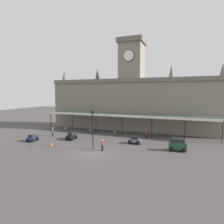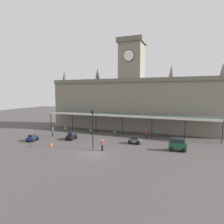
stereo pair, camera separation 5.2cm
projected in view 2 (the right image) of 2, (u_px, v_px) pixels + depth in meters
ground_plane at (94, 154)px, 26.07m from camera, size 140.00×140.00×0.00m
station_building at (131, 101)px, 42.59m from camera, size 37.09×5.70×19.69m
entrance_canopy at (124, 115)px, 38.20m from camera, size 34.27×3.26×4.06m
car_navy_sedan at (32, 138)px, 32.74m from camera, size 1.63×2.12×1.19m
car_black_estate at (72, 136)px, 33.87m from camera, size 1.64×2.30×1.27m
car_green_van at (177, 145)px, 27.16m from camera, size 2.48×1.76×1.77m
car_grey_sedan at (135, 141)px, 31.02m from camera, size 2.09×1.58×1.19m
pedestrian_beside_cars at (146, 133)px, 34.79m from camera, size 0.34×0.39×1.67m
pedestrian_near_entrance at (53, 132)px, 36.31m from camera, size 0.34×0.38×1.67m
pedestrian_crossing_forecourt at (102, 144)px, 27.25m from camera, size 0.36×0.34×1.67m
victorian_lamppost at (93, 125)px, 27.93m from camera, size 0.30×0.30×5.77m
traffic_cone at (51, 144)px, 29.76m from camera, size 0.40×0.40×0.57m
planter_near_kerb at (65, 129)px, 40.54m from camera, size 0.60×0.60×0.96m
planter_forecourt_centre at (115, 133)px, 36.75m from camera, size 0.60×0.60×0.96m
planter_by_canopy at (91, 131)px, 38.59m from camera, size 0.60×0.60×0.96m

